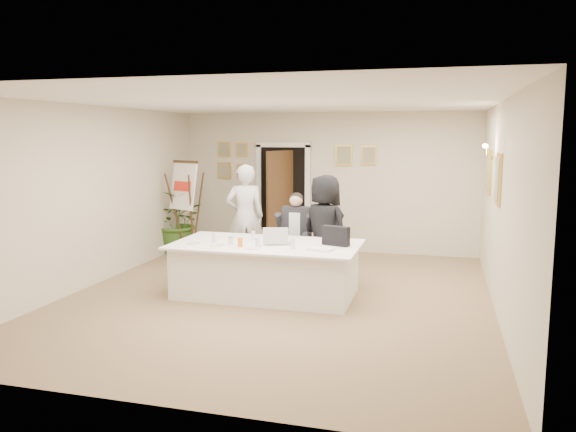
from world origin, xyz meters
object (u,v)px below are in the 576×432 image
(seated_man, at_px, (296,235))
(potted_palm, at_px, (179,221))
(conference_table, at_px, (266,269))
(paper_stack, at_px, (321,249))
(standing_man, at_px, (245,217))
(laptop_bag, at_px, (336,236))
(laptop, at_px, (278,234))
(oj_glass, at_px, (240,242))
(standing_woman, at_px, (325,230))
(flip_chart, at_px, (188,213))
(steel_jug, at_px, (231,241))

(seated_man, relative_size, potted_palm, 1.12)
(conference_table, relative_size, paper_stack, 8.24)
(standing_man, bearing_deg, laptop_bag, 116.77)
(laptop, height_order, oj_glass, laptop)
(conference_table, height_order, seated_man, seated_man)
(standing_woman, height_order, paper_stack, standing_woman)
(flip_chart, bearing_deg, conference_table, -43.78)
(conference_table, bearing_deg, flip_chart, 136.22)
(conference_table, height_order, laptop, laptop)
(standing_woman, relative_size, laptop_bag, 4.33)
(flip_chart, xyz_separation_m, oj_glass, (1.98, -2.50, -0.00))
(standing_man, xyz_separation_m, laptop, (1.06, -1.54, -0.00))
(paper_stack, bearing_deg, conference_table, 163.01)
(standing_woman, relative_size, oj_glass, 13.34)
(conference_table, relative_size, flip_chart, 1.49)
(laptop, relative_size, steel_jug, 3.42)
(seated_man, xyz_separation_m, laptop_bag, (0.87, -1.05, 0.20))
(standing_man, height_order, oj_glass, standing_man)
(laptop, bearing_deg, potted_palm, 123.00)
(potted_palm, bearing_deg, laptop_bag, -33.13)
(conference_table, distance_m, standing_man, 1.88)
(paper_stack, bearing_deg, standing_man, 133.64)
(laptop, height_order, paper_stack, laptop)
(seated_man, bearing_deg, steel_jug, -120.03)
(flip_chart, relative_size, potted_palm, 1.44)
(laptop_bag, bearing_deg, standing_man, 159.45)
(seated_man, height_order, paper_stack, seated_man)
(seated_man, xyz_separation_m, paper_stack, (0.72, -1.43, 0.08))
(laptop, bearing_deg, steel_jug, -175.21)
(conference_table, xyz_separation_m, flip_chart, (-2.26, 2.16, 0.45))
(conference_table, height_order, laptop_bag, laptop_bag)
(flip_chart, bearing_deg, standing_woman, -23.63)
(standing_woman, height_order, laptop, standing_woman)
(flip_chart, bearing_deg, potted_palm, 138.39)
(laptop_bag, height_order, oj_glass, laptop_bag)
(standing_man, relative_size, steel_jug, 16.72)
(flip_chart, height_order, standing_woman, flip_chart)
(oj_glass, bearing_deg, paper_stack, 3.72)
(seated_man, distance_m, potted_palm, 3.05)
(potted_palm, height_order, laptop_bag, potted_palm)
(potted_palm, distance_m, paper_stack, 4.43)
(standing_woman, xyz_separation_m, oj_glass, (-0.97, -1.21, -0.03))
(standing_man, distance_m, laptop_bag, 2.39)
(seated_man, height_order, steel_jug, seated_man)
(standing_woman, distance_m, laptop_bag, 0.82)
(potted_palm, xyz_separation_m, steel_jug, (2.14, -2.68, 0.20))
(laptop_bag, bearing_deg, laptop, -157.69)
(seated_man, xyz_separation_m, laptop, (0.03, -1.12, 0.20))
(flip_chart, relative_size, laptop, 4.85)
(flip_chart, distance_m, standing_woman, 3.22)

